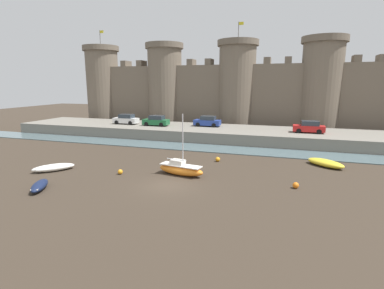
{
  "coord_description": "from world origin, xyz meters",
  "views": [
    {
      "loc": [
        9.06,
        -21.68,
        8.28
      ],
      "look_at": [
        0.46,
        4.99,
        2.5
      ],
      "focal_mm": 28.0,
      "sensor_mm": 36.0,
      "label": 1
    }
  ],
  "objects_px": {
    "mooring_buoy_near_shore": "(120,172)",
    "mooring_buoy_near_channel": "(296,185)",
    "rowboat_midflat_right": "(54,167)",
    "mooring_buoy_off_centre": "(218,159)",
    "car_quay_centre_west": "(126,119)",
    "rowboat_foreground_right": "(39,186)",
    "car_quay_centre_east": "(156,121)",
    "car_quay_east": "(309,127)",
    "rowboat_midflat_centre": "(325,163)",
    "sailboat_near_channel_left": "(181,169)",
    "car_quay_west": "(207,121)"
  },
  "relations": [
    {
      "from": "rowboat_midflat_centre",
      "to": "mooring_buoy_near_channel",
      "type": "distance_m",
      "value": 8.26
    },
    {
      "from": "car_quay_east",
      "to": "mooring_buoy_near_shore",
      "type": "bearing_deg",
      "value": -130.85
    },
    {
      "from": "car_quay_centre_east",
      "to": "mooring_buoy_near_shore",
      "type": "bearing_deg",
      "value": -74.78
    },
    {
      "from": "rowboat_foreground_right",
      "to": "mooring_buoy_off_centre",
      "type": "distance_m",
      "value": 17.14
    },
    {
      "from": "rowboat_midflat_right",
      "to": "car_quay_centre_west",
      "type": "height_order",
      "value": "car_quay_centre_west"
    },
    {
      "from": "car_quay_centre_west",
      "to": "car_quay_centre_east",
      "type": "bearing_deg",
      "value": -3.12
    },
    {
      "from": "rowboat_midflat_right",
      "to": "rowboat_foreground_right",
      "type": "distance_m",
      "value": 5.29
    },
    {
      "from": "rowboat_foreground_right",
      "to": "car_quay_east",
      "type": "distance_m",
      "value": 33.2
    },
    {
      "from": "mooring_buoy_near_shore",
      "to": "car_quay_centre_west",
      "type": "bearing_deg",
      "value": 118.51
    },
    {
      "from": "car_quay_centre_east",
      "to": "mooring_buoy_off_centre",
      "type": "bearing_deg",
      "value": -44.33
    },
    {
      "from": "rowboat_midflat_centre",
      "to": "rowboat_foreground_right",
      "type": "bearing_deg",
      "value": -147.42
    },
    {
      "from": "rowboat_foreground_right",
      "to": "car_quay_west",
      "type": "relative_size",
      "value": 0.75
    },
    {
      "from": "sailboat_near_channel_left",
      "to": "mooring_buoy_near_channel",
      "type": "xyz_separation_m",
      "value": [
        9.98,
        -0.51,
        -0.33
      ]
    },
    {
      "from": "sailboat_near_channel_left",
      "to": "car_quay_east",
      "type": "distance_m",
      "value": 22.02
    },
    {
      "from": "car_quay_east",
      "to": "car_quay_centre_east",
      "type": "height_order",
      "value": "same"
    },
    {
      "from": "sailboat_near_channel_left",
      "to": "rowboat_midflat_centre",
      "type": "height_order",
      "value": "sailboat_near_channel_left"
    },
    {
      "from": "mooring_buoy_near_shore",
      "to": "car_quay_west",
      "type": "distance_m",
      "value": 21.94
    },
    {
      "from": "mooring_buoy_near_channel",
      "to": "sailboat_near_channel_left",
      "type": "bearing_deg",
      "value": 177.08
    },
    {
      "from": "rowboat_midflat_centre",
      "to": "car_quay_centre_east",
      "type": "xyz_separation_m",
      "value": [
        -23.74,
        11.16,
        2.03
      ]
    },
    {
      "from": "mooring_buoy_off_centre",
      "to": "car_quay_centre_west",
      "type": "xyz_separation_m",
      "value": [
        -18.49,
        12.95,
        2.15
      ]
    },
    {
      "from": "sailboat_near_channel_left",
      "to": "car_quay_west",
      "type": "bearing_deg",
      "value": 98.12
    },
    {
      "from": "car_quay_centre_west",
      "to": "car_quay_west",
      "type": "distance_m",
      "value": 13.55
    },
    {
      "from": "car_quay_east",
      "to": "car_quay_centre_east",
      "type": "relative_size",
      "value": 1.0
    },
    {
      "from": "mooring_buoy_near_channel",
      "to": "car_quay_centre_west",
      "type": "height_order",
      "value": "car_quay_centre_west"
    },
    {
      "from": "mooring_buoy_near_channel",
      "to": "car_quay_centre_east",
      "type": "distance_m",
      "value": 28.16
    },
    {
      "from": "rowboat_midflat_centre",
      "to": "car_quay_west",
      "type": "height_order",
      "value": "car_quay_west"
    },
    {
      "from": "rowboat_midflat_right",
      "to": "car_quay_west",
      "type": "bearing_deg",
      "value": 67.97
    },
    {
      "from": "rowboat_midflat_right",
      "to": "rowboat_foreground_right",
      "type": "xyz_separation_m",
      "value": [
        2.74,
        -4.53,
        -0.01
      ]
    },
    {
      "from": "rowboat_midflat_right",
      "to": "car_quay_west",
      "type": "distance_m",
      "value": 24.56
    },
    {
      "from": "sailboat_near_channel_left",
      "to": "mooring_buoy_off_centre",
      "type": "bearing_deg",
      "value": 69.44
    },
    {
      "from": "rowboat_foreground_right",
      "to": "sailboat_near_channel_left",
      "type": "bearing_deg",
      "value": 36.97
    },
    {
      "from": "rowboat_midflat_right",
      "to": "rowboat_midflat_centre",
      "type": "height_order",
      "value": "rowboat_midflat_centre"
    },
    {
      "from": "car_quay_centre_west",
      "to": "car_quay_west",
      "type": "height_order",
      "value": "same"
    },
    {
      "from": "rowboat_midflat_right",
      "to": "mooring_buoy_off_centre",
      "type": "xyz_separation_m",
      "value": [
        14.21,
        8.21,
        -0.09
      ]
    },
    {
      "from": "car_quay_centre_west",
      "to": "car_quay_centre_east",
      "type": "xyz_separation_m",
      "value": [
        5.55,
        -0.3,
        0.0
      ]
    },
    {
      "from": "sailboat_near_channel_left",
      "to": "rowboat_foreground_right",
      "type": "xyz_separation_m",
      "value": [
        -9.32,
        -7.02,
        -0.24
      ]
    },
    {
      "from": "rowboat_midflat_centre",
      "to": "mooring_buoy_off_centre",
      "type": "relative_size",
      "value": 8.14
    },
    {
      "from": "mooring_buoy_off_centre",
      "to": "car_quay_east",
      "type": "xyz_separation_m",
      "value": [
        9.71,
        12.74,
        2.15
      ]
    },
    {
      "from": "rowboat_foreground_right",
      "to": "mooring_buoy_near_channel",
      "type": "distance_m",
      "value": 20.37
    },
    {
      "from": "mooring_buoy_near_shore",
      "to": "mooring_buoy_near_channel",
      "type": "height_order",
      "value": "mooring_buoy_near_channel"
    },
    {
      "from": "sailboat_near_channel_left",
      "to": "mooring_buoy_near_channel",
      "type": "distance_m",
      "value": 10.0
    },
    {
      "from": "rowboat_midflat_centre",
      "to": "mooring_buoy_near_shore",
      "type": "bearing_deg",
      "value": -154.62
    },
    {
      "from": "rowboat_midflat_right",
      "to": "mooring_buoy_near_channel",
      "type": "bearing_deg",
      "value": 5.13
    },
    {
      "from": "rowboat_foreground_right",
      "to": "mooring_buoy_near_channel",
      "type": "xyz_separation_m",
      "value": [
        19.3,
        6.51,
        -0.08
      ]
    },
    {
      "from": "mooring_buoy_near_shore",
      "to": "car_quay_east",
      "type": "bearing_deg",
      "value": 49.15
    },
    {
      "from": "car_quay_west",
      "to": "car_quay_centre_east",
      "type": "relative_size",
      "value": 1.0
    },
    {
      "from": "car_quay_west",
      "to": "rowboat_midflat_centre",
      "type": "bearing_deg",
      "value": -39.4
    },
    {
      "from": "car_quay_east",
      "to": "car_quay_west",
      "type": "distance_m",
      "value": 14.84
    },
    {
      "from": "mooring_buoy_near_shore",
      "to": "car_quay_centre_west",
      "type": "relative_size",
      "value": 0.11
    },
    {
      "from": "rowboat_midflat_centre",
      "to": "car_quay_centre_west",
      "type": "relative_size",
      "value": 0.99
    }
  ]
}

